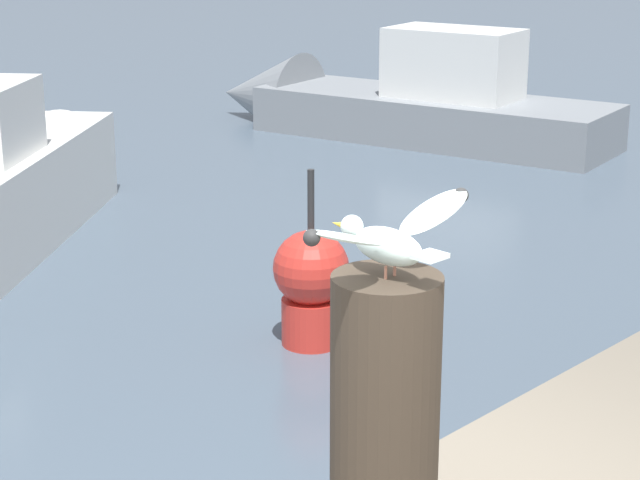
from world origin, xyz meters
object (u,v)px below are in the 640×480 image
at_px(boat_grey, 381,102).
at_px(channel_buoy, 311,283).
at_px(seagull, 387,236).
at_px(mooring_post, 385,413).
at_px(boat_white, 13,179).

bearing_deg(boat_grey, channel_buoy, -143.15).
distance_m(seagull, boat_grey, 12.90).
bearing_deg(channel_buoy, mooring_post, -133.60).
bearing_deg(channel_buoy, seagull, -133.63).
bearing_deg(boat_white, seagull, -114.26).
bearing_deg(channel_buoy, boat_white, 89.46).
xyz_separation_m(seagull, channel_buoy, (3.39, 3.56, -1.82)).
bearing_deg(boat_grey, mooring_post, -139.49).
relative_size(seagull, boat_white, 0.14).
xyz_separation_m(seagull, boat_white, (3.43, 7.61, -1.74)).
distance_m(mooring_post, channel_buoy, 5.09).
height_order(boat_grey, boat_white, boat_white).
relative_size(mooring_post, seagull, 1.27).
height_order(boat_white, channel_buoy, boat_white).
xyz_separation_m(mooring_post, boat_grey, (9.71, 8.29, -1.34)).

